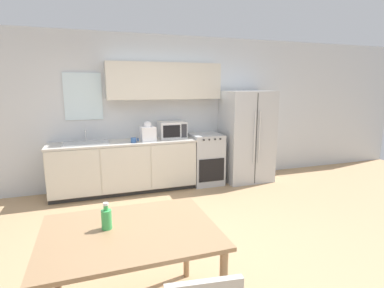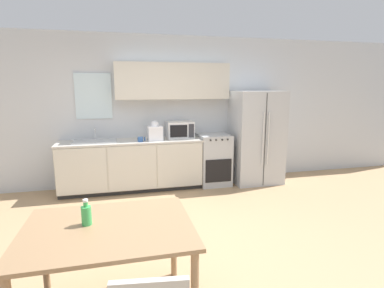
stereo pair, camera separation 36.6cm
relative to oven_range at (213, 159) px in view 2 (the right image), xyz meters
The scene contains 11 objects.
ground_plane 2.34m from the oven_range, 120.45° to the right, with size 12.00×12.00×0.00m, color tan.
wall_back 1.50m from the oven_range, 164.42° to the left, with size 12.00×0.38×2.70m.
kitchen_counter 1.49m from the oven_range, behind, with size 2.43×0.62×0.88m.
oven_range is the anchor object (origin of this frame).
refrigerator 0.91m from the oven_range, ahead, with size 0.89×0.76×1.72m.
kitchen_sink 2.13m from the oven_range, behind, with size 0.71×0.40×0.21m.
microwave 0.84m from the oven_range, behind, with size 0.47×0.37×0.29m.
coffee_mug 1.42m from the oven_range, behind, with size 0.13×0.09×0.08m.
grocery_bag_0 1.22m from the oven_range, behind, with size 0.26×0.23×0.34m.
dining_table 3.50m from the oven_range, 120.59° to the right, with size 1.25×0.95×0.77m.
drink_bottle 3.54m from the oven_range, 123.38° to the right, with size 0.07×0.07×0.20m.
Camera 2 is at (-0.50, -3.20, 1.79)m, focal length 28.00 mm.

